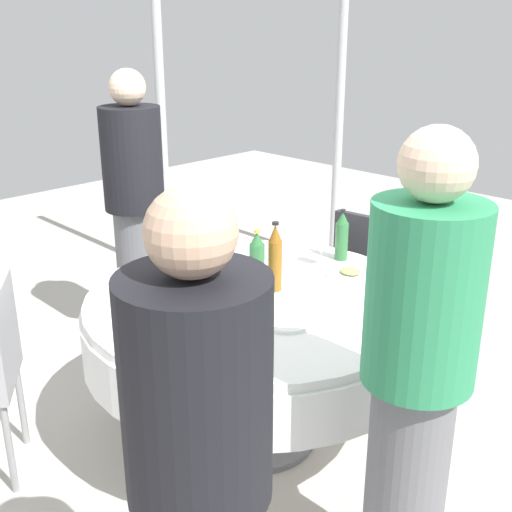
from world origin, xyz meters
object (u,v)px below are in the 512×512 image
at_px(wine_glass_east, 253,280).
at_px(plate_left, 350,274).
at_px(bottle_green_front, 182,231).
at_px(bottle_green_inner, 342,236).
at_px(plate_right, 147,294).
at_px(dining_table, 256,325).
at_px(bottle_amber_west, 275,259).
at_px(bottle_dark_green_east, 200,244).
at_px(wine_glass_north, 322,244).
at_px(wine_glass_outer, 400,274).
at_px(plate_south, 240,259).
at_px(person_inner, 135,208).
at_px(bottle_dark_green_north, 169,249).
at_px(chair_far, 373,271).
at_px(person_front, 416,379).
at_px(person_west, 201,495).
at_px(wine_glass_far, 173,314).
at_px(bottle_green_outer, 257,265).
at_px(plate_mid, 287,320).

distance_m(wine_glass_east, plate_left, 0.56).
height_order(bottle_green_front, bottle_green_inner, bottle_green_front).
bearing_deg(plate_right, dining_table, 46.30).
bearing_deg(plate_left, bottle_amber_west, -111.66).
height_order(bottle_amber_west, bottle_dark_green_east, bottle_amber_west).
bearing_deg(bottle_green_inner, bottle_amber_west, -86.63).
xyz_separation_m(dining_table, bottle_amber_west, (0.02, 0.10, 0.29)).
bearing_deg(bottle_green_inner, bottle_green_front, -135.79).
height_order(wine_glass_north, plate_right, wine_glass_north).
xyz_separation_m(wine_glass_outer, plate_south, (-0.80, -0.20, -0.09)).
relative_size(dining_table, person_inner, 0.93).
relative_size(bottle_green_front, bottle_dark_green_north, 1.03).
xyz_separation_m(bottle_dark_green_north, chair_far, (0.31, 1.21, -0.36)).
bearing_deg(bottle_dark_green_north, bottle_dark_green_east, 71.58).
bearing_deg(wine_glass_north, person_front, -37.60).
bearing_deg(dining_table, bottle_green_inner, 91.07).
relative_size(dining_table, bottle_dark_green_north, 5.00).
bearing_deg(dining_table, wine_glass_east, -52.68).
height_order(bottle_amber_west, plate_left, bottle_amber_west).
relative_size(bottle_dark_green_east, person_west, 0.20).
xyz_separation_m(bottle_dark_green_north, person_west, (1.29, -0.92, -0.06)).
bearing_deg(chair_far, wine_glass_far, -88.92).
distance_m(wine_glass_north, person_inner, 1.18).
bearing_deg(bottle_amber_west, wine_glass_outer, 38.97).
bearing_deg(plate_left, bottle_green_inner, 138.54).
bearing_deg(chair_far, person_inner, -146.89).
height_order(bottle_green_outer, wine_glass_far, bottle_green_outer).
height_order(dining_table, person_front, person_front).
distance_m(wine_glass_far, person_inner, 1.46).
bearing_deg(person_front, wine_glass_north, -111.26).
distance_m(dining_table, plate_left, 0.51).
bearing_deg(person_inner, bottle_green_outer, -89.70).
relative_size(plate_right, person_west, 0.13).
distance_m(dining_table, plate_mid, 0.33).
xyz_separation_m(bottle_dark_green_east, wine_glass_outer, (0.82, 0.44, -0.05)).
bearing_deg(bottle_dark_green_east, bottle_dark_green_north, -108.42).
relative_size(dining_table, bottle_green_outer, 5.10).
bearing_deg(bottle_dark_green_east, bottle_amber_west, 13.39).
xyz_separation_m(bottle_green_outer, person_inner, (-1.18, 0.20, -0.03)).
distance_m(bottle_amber_west, plate_left, 0.41).
bearing_deg(bottle_dark_green_east, person_front, -12.19).
relative_size(wine_glass_east, plate_south, 0.60).
xyz_separation_m(plate_right, chair_far, (0.22, 1.41, -0.23)).
bearing_deg(wine_glass_east, person_front, -12.48).
height_order(bottle_dark_green_north, wine_glass_outer, bottle_dark_green_north).
bearing_deg(plate_right, bottle_green_outer, 46.61).
bearing_deg(wine_glass_north, bottle_dark_green_north, -122.46).
height_order(bottle_green_inner, wine_glass_far, bottle_green_inner).
height_order(wine_glass_north, wine_glass_far, same).
distance_m(bottle_green_inner, wine_glass_east, 0.70).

